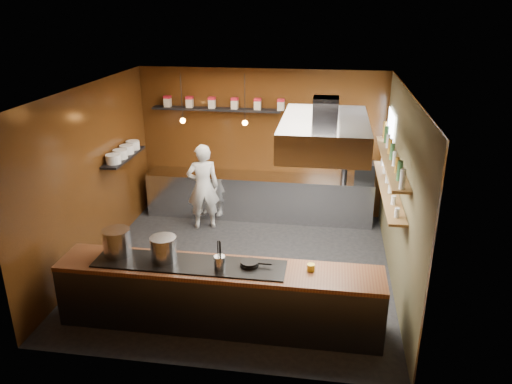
% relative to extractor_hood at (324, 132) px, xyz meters
% --- Properties ---
extents(floor, '(5.00, 5.00, 0.00)m').
position_rel_extractor_hood_xyz_m(floor, '(-1.30, 0.40, -2.51)').
color(floor, black).
rests_on(floor, ground).
extents(back_wall, '(5.00, 0.00, 5.00)m').
position_rel_extractor_hood_xyz_m(back_wall, '(-1.30, 2.90, -1.01)').
color(back_wall, '#391E0A').
rests_on(back_wall, ground).
extents(left_wall, '(0.00, 5.00, 5.00)m').
position_rel_extractor_hood_xyz_m(left_wall, '(-3.80, 0.40, -1.01)').
color(left_wall, '#391E0A').
rests_on(left_wall, ground).
extents(right_wall, '(0.00, 5.00, 5.00)m').
position_rel_extractor_hood_xyz_m(right_wall, '(1.20, 0.40, -1.01)').
color(right_wall, brown).
rests_on(right_wall, ground).
extents(ceiling, '(5.00, 5.00, 0.00)m').
position_rel_extractor_hood_xyz_m(ceiling, '(-1.30, 0.40, 0.49)').
color(ceiling, silver).
rests_on(ceiling, back_wall).
extents(window_pane, '(0.00, 1.00, 1.00)m').
position_rel_extractor_hood_xyz_m(window_pane, '(1.15, 2.10, -0.61)').
color(window_pane, white).
rests_on(window_pane, right_wall).
extents(prep_counter, '(4.60, 0.65, 0.90)m').
position_rel_extractor_hood_xyz_m(prep_counter, '(-1.30, 2.57, -2.06)').
color(prep_counter, silver).
rests_on(prep_counter, floor).
extents(pass_counter, '(4.40, 0.72, 0.94)m').
position_rel_extractor_hood_xyz_m(pass_counter, '(-1.30, -1.20, -2.04)').
color(pass_counter, '#38383D').
rests_on(pass_counter, floor).
extents(tin_shelf, '(2.60, 0.26, 0.04)m').
position_rel_extractor_hood_xyz_m(tin_shelf, '(-2.20, 2.76, -0.31)').
color(tin_shelf, black).
rests_on(tin_shelf, back_wall).
extents(plate_shelf, '(0.30, 1.40, 0.04)m').
position_rel_extractor_hood_xyz_m(plate_shelf, '(-3.64, 1.40, -0.96)').
color(plate_shelf, black).
rests_on(plate_shelf, left_wall).
extents(bottle_shelf_upper, '(0.26, 2.80, 0.04)m').
position_rel_extractor_hood_xyz_m(bottle_shelf_upper, '(1.04, 0.70, -0.59)').
color(bottle_shelf_upper, brown).
rests_on(bottle_shelf_upper, right_wall).
extents(bottle_shelf_lower, '(0.26, 2.80, 0.04)m').
position_rel_extractor_hood_xyz_m(bottle_shelf_lower, '(1.04, 0.70, -1.06)').
color(bottle_shelf_lower, brown).
rests_on(bottle_shelf_lower, right_wall).
extents(extractor_hood, '(1.20, 2.00, 0.72)m').
position_rel_extractor_hood_xyz_m(extractor_hood, '(0.00, 0.00, 0.00)').
color(extractor_hood, '#38383D').
rests_on(extractor_hood, ceiling).
extents(pendant_left, '(0.10, 0.10, 0.95)m').
position_rel_extractor_hood_xyz_m(pendant_left, '(-2.70, 2.10, -0.35)').
color(pendant_left, black).
rests_on(pendant_left, ceiling).
extents(pendant_right, '(0.10, 0.10, 0.95)m').
position_rel_extractor_hood_xyz_m(pendant_right, '(-1.50, 2.10, -0.35)').
color(pendant_right, black).
rests_on(pendant_right, ceiling).
extents(storage_tins, '(2.43, 0.13, 0.22)m').
position_rel_extractor_hood_xyz_m(storage_tins, '(-2.05, 2.76, -0.17)').
color(storage_tins, '#C0B59F').
rests_on(storage_tins, tin_shelf).
extents(plate_stacks, '(0.26, 1.16, 0.16)m').
position_rel_extractor_hood_xyz_m(plate_stacks, '(-3.64, 1.40, -0.86)').
color(plate_stacks, white).
rests_on(plate_stacks, plate_shelf).
extents(bottles, '(0.06, 2.66, 0.24)m').
position_rel_extractor_hood_xyz_m(bottles, '(1.04, 0.70, -0.45)').
color(bottles, silver).
rests_on(bottles, bottle_shelf_upper).
extents(wine_glasses, '(0.07, 2.37, 0.13)m').
position_rel_extractor_hood_xyz_m(wine_glasses, '(1.04, 0.70, -0.97)').
color(wine_glasses, silver).
rests_on(wine_glasses, bottle_shelf_lower).
extents(stockpot_large, '(0.40, 0.40, 0.37)m').
position_rel_extractor_hood_xyz_m(stockpot_large, '(-2.75, -1.10, -1.38)').
color(stockpot_large, silver).
rests_on(stockpot_large, pass_counter).
extents(stockpot_small, '(0.46, 0.46, 0.33)m').
position_rel_extractor_hood_xyz_m(stockpot_small, '(-2.06, -1.15, -1.40)').
color(stockpot_small, '#B7B9BE').
rests_on(stockpot_small, pass_counter).
extents(utensil_crock, '(0.19, 0.19, 0.19)m').
position_rel_extractor_hood_xyz_m(utensil_crock, '(-1.26, -1.29, -1.47)').
color(utensil_crock, silver).
rests_on(utensil_crock, pass_counter).
extents(frying_pan, '(0.43, 0.25, 0.06)m').
position_rel_extractor_hood_xyz_m(frying_pan, '(-0.88, -1.15, -1.53)').
color(frying_pan, black).
rests_on(frying_pan, pass_counter).
extents(butter_jar, '(0.13, 0.13, 0.09)m').
position_rel_extractor_hood_xyz_m(butter_jar, '(-0.08, -1.12, -1.54)').
color(butter_jar, yellow).
rests_on(butter_jar, pass_counter).
extents(espresso_machine, '(0.42, 0.40, 0.39)m').
position_rel_extractor_hood_xyz_m(espresso_machine, '(0.80, 2.55, -1.41)').
color(espresso_machine, black).
rests_on(espresso_machine, prep_counter).
extents(chef, '(0.72, 0.59, 1.71)m').
position_rel_extractor_hood_xyz_m(chef, '(-2.30, 1.91, -1.65)').
color(chef, white).
rests_on(chef, floor).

